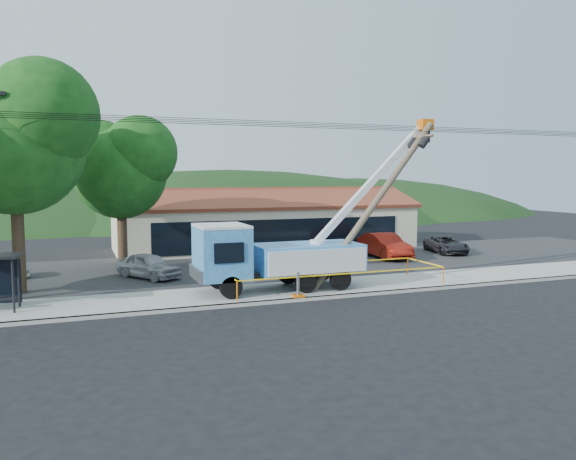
{
  "coord_description": "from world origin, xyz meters",
  "views": [
    {
      "loc": [
        -9.44,
        -20.57,
        5.54
      ],
      "look_at": [
        0.24,
        5.0,
        2.89
      ],
      "focal_mm": 35.0,
      "sensor_mm": 36.0,
      "label": 1
    }
  ],
  "objects_px": {
    "utility_truck": "(275,254)",
    "car_dark": "(446,254)",
    "leaning_pole": "(380,196)",
    "car_red": "(384,259)",
    "car_silver": "(149,280)"
  },
  "relations": [
    {
      "from": "utility_truck",
      "to": "car_dark",
      "type": "height_order",
      "value": "utility_truck"
    },
    {
      "from": "car_dark",
      "to": "utility_truck",
      "type": "bearing_deg",
      "value": -140.12
    },
    {
      "from": "leaning_pole",
      "to": "car_red",
      "type": "relative_size",
      "value": 1.65
    },
    {
      "from": "car_silver",
      "to": "car_dark",
      "type": "xyz_separation_m",
      "value": [
        20.93,
        2.58,
        0.0
      ]
    },
    {
      "from": "leaning_pole",
      "to": "utility_truck",
      "type": "bearing_deg",
      "value": 172.56
    },
    {
      "from": "utility_truck",
      "to": "car_red",
      "type": "distance_m",
      "value": 13.06
    },
    {
      "from": "utility_truck",
      "to": "car_dark",
      "type": "relative_size",
      "value": 2.84
    },
    {
      "from": "leaning_pole",
      "to": "car_red",
      "type": "distance_m",
      "value": 10.84
    },
    {
      "from": "car_silver",
      "to": "car_red",
      "type": "height_order",
      "value": "car_red"
    },
    {
      "from": "utility_truck",
      "to": "car_red",
      "type": "bearing_deg",
      "value": 36.34
    },
    {
      "from": "leaning_pole",
      "to": "car_red",
      "type": "bearing_deg",
      "value": 57.93
    },
    {
      "from": "car_red",
      "to": "utility_truck",
      "type": "bearing_deg",
      "value": -142.21
    },
    {
      "from": "car_silver",
      "to": "car_dark",
      "type": "relative_size",
      "value": 0.92
    },
    {
      "from": "car_silver",
      "to": "car_red",
      "type": "relative_size",
      "value": 0.8
    },
    {
      "from": "leaning_pole",
      "to": "car_red",
      "type": "height_order",
      "value": "leaning_pole"
    }
  ]
}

